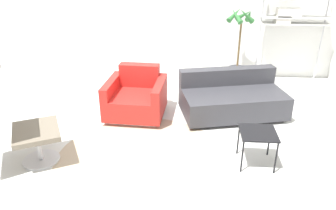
# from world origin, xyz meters

# --- Properties ---
(ground_plane) EXTENTS (12.00, 12.00, 0.00)m
(ground_plane) POSITION_xyz_m (0.00, 0.00, 0.00)
(ground_plane) COLOR silver
(wall_back) EXTENTS (12.00, 0.09, 2.80)m
(wall_back) POSITION_xyz_m (-0.00, 2.94, 1.40)
(wall_back) COLOR silver
(wall_back) RESTS_ON ground_plane
(round_rug) EXTENTS (2.14, 2.14, 0.01)m
(round_rug) POSITION_xyz_m (-0.15, -0.24, 0.00)
(round_rug) COLOR tan
(round_rug) RESTS_ON ground_plane
(armchair_red) EXTENTS (0.91, 0.88, 0.73)m
(armchair_red) POSITION_xyz_m (-0.40, 0.95, 0.27)
(armchair_red) COLOR silver
(armchair_red) RESTS_ON ground_plane
(couch_low) EXTENTS (1.70, 1.19, 0.66)m
(couch_low) POSITION_xyz_m (1.07, 1.09, 0.25)
(couch_low) COLOR black
(couch_low) RESTS_ON ground_plane
(side_table) EXTENTS (0.42, 0.42, 0.43)m
(side_table) POSITION_xyz_m (1.23, -0.24, 0.38)
(side_table) COLOR black
(side_table) RESTS_ON ground_plane
(potted_plant) EXTENTS (0.52, 0.52, 1.45)m
(potted_plant) POSITION_xyz_m (1.30, 2.49, 0.52)
(potted_plant) COLOR #333338
(potted_plant) RESTS_ON ground_plane
(shelf_unit) EXTENTS (1.23, 0.28, 1.87)m
(shelf_unit) POSITION_xyz_m (2.22, 2.65, 1.28)
(shelf_unit) COLOR #BCBCC1
(shelf_unit) RESTS_ON ground_plane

